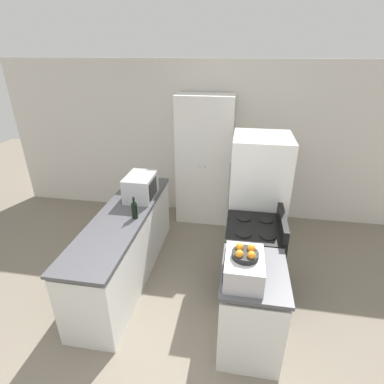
{
  "coord_description": "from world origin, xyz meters",
  "views": [
    {
      "loc": [
        0.58,
        -1.71,
        2.72
      ],
      "look_at": [
        0.0,
        1.74,
        1.05
      ],
      "focal_mm": 28.0,
      "sensor_mm": 36.0,
      "label": 1
    }
  ],
  "objects_px": {
    "pantry_cabinet": "(204,161)",
    "microwave": "(141,187)",
    "refrigerator": "(257,199)",
    "wine_bottle": "(134,210)",
    "stove": "(252,259)",
    "toaster_oven": "(244,268)",
    "fruit_bowl": "(245,254)"
  },
  "relations": [
    {
      "from": "toaster_oven",
      "to": "fruit_bowl",
      "type": "distance_m",
      "value": 0.15
    },
    {
      "from": "stove",
      "to": "toaster_oven",
      "type": "bearing_deg",
      "value": -98.37
    },
    {
      "from": "wine_bottle",
      "to": "microwave",
      "type": "bearing_deg",
      "value": 100.02
    },
    {
      "from": "refrigerator",
      "to": "wine_bottle",
      "type": "distance_m",
      "value": 1.66
    },
    {
      "from": "pantry_cabinet",
      "to": "fruit_bowl",
      "type": "height_order",
      "value": "pantry_cabinet"
    },
    {
      "from": "stove",
      "to": "wine_bottle",
      "type": "relative_size",
      "value": 3.93
    },
    {
      "from": "toaster_oven",
      "to": "microwave",
      "type": "bearing_deg",
      "value": 135.05
    },
    {
      "from": "stove",
      "to": "refrigerator",
      "type": "height_order",
      "value": "refrigerator"
    },
    {
      "from": "stove",
      "to": "microwave",
      "type": "relative_size",
      "value": 2.15
    },
    {
      "from": "microwave",
      "to": "fruit_bowl",
      "type": "distance_m",
      "value": 1.94
    },
    {
      "from": "pantry_cabinet",
      "to": "stove",
      "type": "relative_size",
      "value": 1.97
    },
    {
      "from": "pantry_cabinet",
      "to": "toaster_oven",
      "type": "distance_m",
      "value": 2.62
    },
    {
      "from": "toaster_oven",
      "to": "fruit_bowl",
      "type": "xyz_separation_m",
      "value": [
        0.0,
        0.0,
        0.15
      ]
    },
    {
      "from": "stove",
      "to": "toaster_oven",
      "type": "distance_m",
      "value": 1.04
    },
    {
      "from": "refrigerator",
      "to": "toaster_oven",
      "type": "distance_m",
      "value": 1.65
    },
    {
      "from": "pantry_cabinet",
      "to": "fruit_bowl",
      "type": "bearing_deg",
      "value": -75.14
    },
    {
      "from": "microwave",
      "to": "refrigerator",
      "type": "bearing_deg",
      "value": 10.03
    },
    {
      "from": "stove",
      "to": "refrigerator",
      "type": "distance_m",
      "value": 0.88
    },
    {
      "from": "microwave",
      "to": "wine_bottle",
      "type": "xyz_separation_m",
      "value": [
        0.09,
        -0.53,
        -0.06
      ]
    },
    {
      "from": "fruit_bowl",
      "to": "refrigerator",
      "type": "bearing_deg",
      "value": 84.09
    },
    {
      "from": "pantry_cabinet",
      "to": "fruit_bowl",
      "type": "xyz_separation_m",
      "value": [
        0.67,
        -2.53,
        0.11
      ]
    },
    {
      "from": "pantry_cabinet",
      "to": "wine_bottle",
      "type": "xyz_separation_m",
      "value": [
        -0.61,
        -1.69,
        -0.04
      ]
    },
    {
      "from": "microwave",
      "to": "wine_bottle",
      "type": "relative_size",
      "value": 1.83
    },
    {
      "from": "pantry_cabinet",
      "to": "refrigerator",
      "type": "xyz_separation_m",
      "value": [
        0.84,
        -0.89,
        -0.18
      ]
    },
    {
      "from": "stove",
      "to": "wine_bottle",
      "type": "bearing_deg",
      "value": -178.64
    },
    {
      "from": "stove",
      "to": "toaster_oven",
      "type": "xyz_separation_m",
      "value": [
        -0.13,
        -0.87,
        0.56
      ]
    },
    {
      "from": "pantry_cabinet",
      "to": "microwave",
      "type": "bearing_deg",
      "value": -121.1
    },
    {
      "from": "refrigerator",
      "to": "fruit_bowl",
      "type": "relative_size",
      "value": 7.7
    },
    {
      "from": "wine_bottle",
      "to": "fruit_bowl",
      "type": "relative_size",
      "value": 1.2
    },
    {
      "from": "refrigerator",
      "to": "fruit_bowl",
      "type": "height_order",
      "value": "refrigerator"
    },
    {
      "from": "pantry_cabinet",
      "to": "microwave",
      "type": "distance_m",
      "value": 1.36
    },
    {
      "from": "microwave",
      "to": "pantry_cabinet",
      "type": "bearing_deg",
      "value": 58.9
    }
  ]
}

